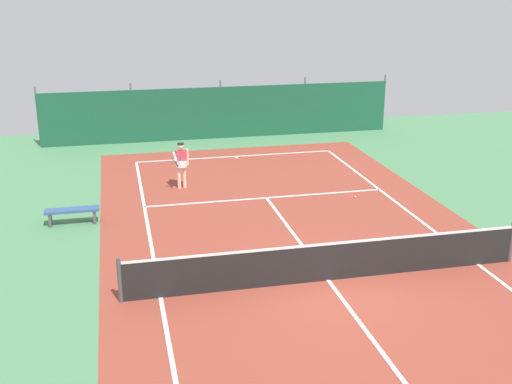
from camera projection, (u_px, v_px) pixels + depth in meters
ground_plane at (328, 280)px, 15.69m from camera, size 36.00×36.00×0.00m
court_surface at (328, 280)px, 15.69m from camera, size 11.02×26.60×0.01m
tennis_net at (329, 261)px, 15.53m from camera, size 10.12×0.10×1.10m
back_fence at (220, 122)px, 30.09m from camera, size 16.30×0.98×2.70m
tennis_player at (181, 162)px, 22.37m from camera, size 0.64×0.80×1.64m
tennis_ball_near_player at (355, 197)px, 21.64m from camera, size 0.07×0.07×0.07m
parked_car at (233, 106)px, 33.02m from camera, size 2.19×4.29×1.68m
courtside_bench at (72, 212)px, 19.20m from camera, size 1.60×0.40×0.49m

